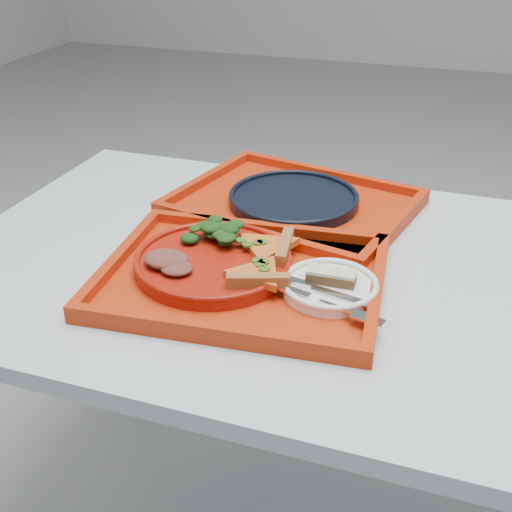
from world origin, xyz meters
name	(u,v)px	position (x,y,z in m)	size (l,w,h in m)	color
table	(400,318)	(0.00, 0.00, 0.68)	(1.60, 0.80, 0.75)	#ABB8C0
tray_main	(243,280)	(-0.25, -0.09, 0.76)	(0.45, 0.35, 0.01)	#AB2509
tray_far	(293,207)	(-0.25, 0.21, 0.76)	(0.45, 0.35, 0.01)	#AB2509
dinner_plate	(213,264)	(-0.31, -0.08, 0.77)	(0.26, 0.26, 0.02)	maroon
side_plate	(330,288)	(-0.11, -0.09, 0.77)	(0.15, 0.15, 0.01)	white
navy_plate	(294,200)	(-0.25, 0.21, 0.77)	(0.26, 0.26, 0.02)	black
pizza_slice_a	(258,272)	(-0.22, -0.11, 0.79)	(0.11, 0.10, 0.02)	orange
pizza_slice_b	(267,244)	(-0.23, -0.02, 0.79)	(0.12, 0.11, 0.02)	orange
salad_heap	(212,228)	(-0.34, -0.02, 0.80)	(0.09, 0.08, 0.04)	black
meat_portion	(166,259)	(-0.37, -0.13, 0.79)	(0.08, 0.06, 0.02)	brown
dessert_bar	(331,276)	(-0.11, -0.08, 0.79)	(0.08, 0.03, 0.02)	#482818
knife	(321,289)	(-0.12, -0.12, 0.78)	(0.18, 0.02, 0.01)	silver
fork	(318,300)	(-0.11, -0.15, 0.78)	(0.18, 0.02, 0.01)	silver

